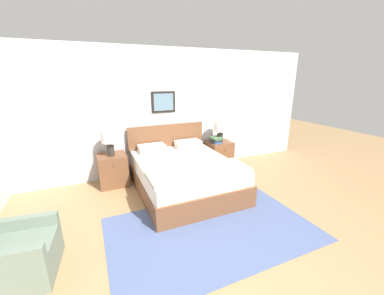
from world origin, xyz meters
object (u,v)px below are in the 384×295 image
object	(u,v)px
bed	(184,174)
table_lamp_near_window	(109,139)
nightstand_near_window	(113,170)
nightstand_by_door	(219,154)
table_lamp_by_door	(220,128)
armchair	(10,255)

from	to	relation	value
bed	table_lamp_near_window	distance (m)	1.52
nightstand_near_window	nightstand_by_door	xyz separation A→B (m)	(2.35, 0.00, 0.00)
table_lamp_by_door	table_lamp_near_window	bearing A→B (deg)	180.00
table_lamp_near_window	bed	bearing A→B (deg)	-31.79
armchair	nightstand_by_door	distance (m)	4.03
nightstand_by_door	armchair	bearing A→B (deg)	-151.93
table_lamp_near_window	table_lamp_by_door	size ratio (longest dim) A/B	1.00
armchair	nightstand_by_door	bearing A→B (deg)	124.13
bed	armchair	xyz separation A→B (m)	(-2.38, -1.14, -0.03)
bed	nightstand_by_door	distance (m)	1.40
bed	nightstand_near_window	xyz separation A→B (m)	(-1.17, 0.76, -0.01)
bed	table_lamp_near_window	size ratio (longest dim) A/B	4.41
armchair	nightstand_by_door	xyz separation A→B (m)	(3.56, 1.90, 0.03)
armchair	nightstand_near_window	bearing A→B (deg)	153.50
nightstand_near_window	table_lamp_near_window	world-z (taller)	table_lamp_near_window
bed	table_lamp_by_door	distance (m)	1.51
bed	nightstand_near_window	size ratio (longest dim) A/B	3.39
bed	table_lamp_by_door	bearing A→B (deg)	32.04
bed	nightstand_near_window	distance (m)	1.40
nightstand_near_window	table_lamp_by_door	size ratio (longest dim) A/B	1.30
armchair	nightstand_near_window	xyz separation A→B (m)	(1.21, 1.90, 0.03)
nightstand_by_door	table_lamp_by_door	size ratio (longest dim) A/B	1.30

